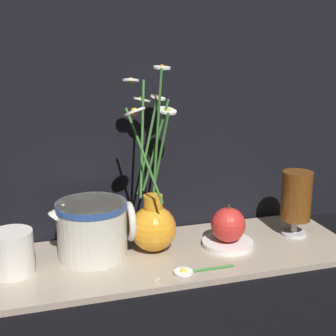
{
  "coord_description": "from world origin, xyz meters",
  "views": [
    {
      "loc": [
        -0.25,
        -0.83,
        0.42
      ],
      "look_at": [
        -0.01,
        0.0,
        0.19
      ],
      "focal_mm": 50.0,
      "sensor_mm": 36.0,
      "label": 1
    }
  ],
  "objects": [
    {
      "name": "ground_plane",
      "position": [
        0.0,
        0.0,
        0.0
      ],
      "size": [
        6.0,
        6.0,
        0.0
      ],
      "primitive_type": "plane",
      "color": "black"
    },
    {
      "name": "shelf",
      "position": [
        0.0,
        0.0,
        0.01
      ],
      "size": [
        0.75,
        0.26,
        0.01
      ],
      "color": "tan",
      "rests_on": "ground_plane"
    },
    {
      "name": "vase_with_flowers",
      "position": [
        -0.04,
        0.02,
        0.08
      ],
      "size": [
        0.14,
        0.15,
        0.37
      ],
      "color": "orange",
      "rests_on": "shelf"
    },
    {
      "name": "yellow_mug",
      "position": [
        -0.31,
        -0.0,
        0.05
      ],
      "size": [
        0.09,
        0.08,
        0.08
      ],
      "color": "silver",
      "rests_on": "shelf"
    },
    {
      "name": "ceramic_pitcher",
      "position": [
        -0.15,
        0.03,
        0.07
      ],
      "size": [
        0.16,
        0.14,
        0.12
      ],
      "color": "beige",
      "rests_on": "shelf"
    },
    {
      "name": "tea_glass",
      "position": [
        0.28,
        0.01,
        0.1
      ],
      "size": [
        0.07,
        0.07,
        0.14
      ],
      "color": "silver",
      "rests_on": "shelf"
    },
    {
      "name": "saucer_plate",
      "position": [
        0.12,
        0.0,
        0.02
      ],
      "size": [
        0.11,
        0.11,
        0.01
      ],
      "color": "white",
      "rests_on": "shelf"
    },
    {
      "name": "orange_fruit",
      "position": [
        0.12,
        0.0,
        0.06
      ],
      "size": [
        0.07,
        0.07,
        0.08
      ],
      "color": "red",
      "rests_on": "saucer_plate"
    },
    {
      "name": "loose_daisy",
      "position": [
        0.01,
        -0.09,
        0.02
      ],
      "size": [
        0.12,
        0.04,
        0.01
      ],
      "color": "#3D7A33",
      "rests_on": "shelf"
    }
  ]
}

